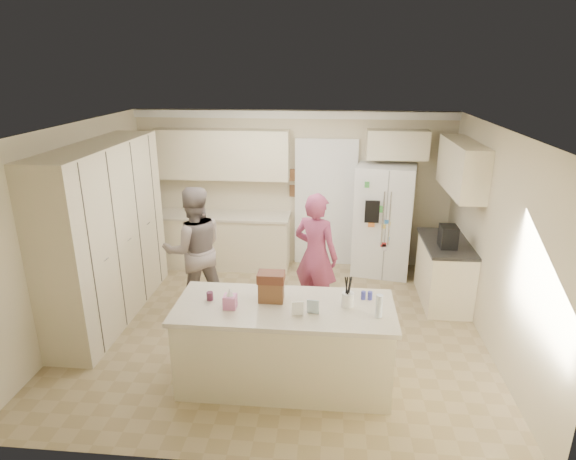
# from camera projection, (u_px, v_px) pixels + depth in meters

# --- Properties ---
(floor) EXTENTS (5.20, 4.60, 0.02)m
(floor) POSITION_uv_depth(u_px,v_px,m) (278.00, 329.00, 6.34)
(floor) COLOR tan
(floor) RESTS_ON ground
(ceiling) EXTENTS (5.20, 4.60, 0.02)m
(ceiling) POSITION_uv_depth(u_px,v_px,m) (276.00, 127.00, 5.48)
(ceiling) COLOR white
(ceiling) RESTS_ON wall_back
(wall_back) EXTENTS (5.20, 0.02, 2.60)m
(wall_back) POSITION_uv_depth(u_px,v_px,m) (293.00, 189.00, 8.09)
(wall_back) COLOR beige
(wall_back) RESTS_ON ground
(wall_front) EXTENTS (5.20, 0.02, 2.60)m
(wall_front) POSITION_uv_depth(u_px,v_px,m) (243.00, 335.00, 3.74)
(wall_front) COLOR beige
(wall_front) RESTS_ON ground
(wall_left) EXTENTS (0.02, 4.60, 2.60)m
(wall_left) POSITION_uv_depth(u_px,v_px,m) (75.00, 229.00, 6.14)
(wall_left) COLOR beige
(wall_left) RESTS_ON ground
(wall_right) EXTENTS (0.02, 4.60, 2.60)m
(wall_right) POSITION_uv_depth(u_px,v_px,m) (496.00, 242.00, 5.68)
(wall_right) COLOR beige
(wall_right) RESTS_ON ground
(crown_back) EXTENTS (5.20, 0.08, 0.12)m
(crown_back) POSITION_uv_depth(u_px,v_px,m) (293.00, 115.00, 7.64)
(crown_back) COLOR white
(crown_back) RESTS_ON wall_back
(pantry_bank) EXTENTS (0.60, 2.60, 2.35)m
(pantry_bank) POSITION_uv_depth(u_px,v_px,m) (106.00, 234.00, 6.34)
(pantry_bank) COLOR beige
(pantry_bank) RESTS_ON floor
(back_base_cab) EXTENTS (2.20, 0.60, 0.88)m
(back_base_cab) POSITION_uv_depth(u_px,v_px,m) (224.00, 241.00, 8.18)
(back_base_cab) COLOR beige
(back_base_cab) RESTS_ON floor
(back_countertop) EXTENTS (2.24, 0.63, 0.04)m
(back_countertop) POSITION_uv_depth(u_px,v_px,m) (223.00, 215.00, 8.02)
(back_countertop) COLOR beige
(back_countertop) RESTS_ON back_base_cab
(back_upper_cab) EXTENTS (2.20, 0.35, 0.80)m
(back_upper_cab) POSITION_uv_depth(u_px,v_px,m) (222.00, 154.00, 7.82)
(back_upper_cab) COLOR beige
(back_upper_cab) RESTS_ON wall_back
(doorway_opening) EXTENTS (0.90, 0.06, 2.10)m
(doorway_opening) POSITION_uv_depth(u_px,v_px,m) (325.00, 205.00, 8.09)
(doorway_opening) COLOR black
(doorway_opening) RESTS_ON floor
(doorway_casing) EXTENTS (1.02, 0.03, 2.22)m
(doorway_casing) POSITION_uv_depth(u_px,v_px,m) (325.00, 205.00, 8.06)
(doorway_casing) COLOR white
(doorway_casing) RESTS_ON floor
(wall_frame_upper) EXTENTS (0.15, 0.02, 0.20)m
(wall_frame_upper) POSITION_uv_depth(u_px,v_px,m) (294.00, 175.00, 7.96)
(wall_frame_upper) COLOR brown
(wall_frame_upper) RESTS_ON wall_back
(wall_frame_lower) EXTENTS (0.15, 0.02, 0.20)m
(wall_frame_lower) POSITION_uv_depth(u_px,v_px,m) (294.00, 191.00, 8.05)
(wall_frame_lower) COLOR brown
(wall_frame_lower) RESTS_ON wall_back
(refrigerator) EXTENTS (1.01, 0.85, 1.80)m
(refrigerator) POSITION_uv_depth(u_px,v_px,m) (383.00, 220.00, 7.77)
(refrigerator) COLOR white
(refrigerator) RESTS_ON floor
(fridge_seam) EXTENTS (0.02, 0.02, 1.78)m
(fridge_seam) POSITION_uv_depth(u_px,v_px,m) (385.00, 227.00, 7.44)
(fridge_seam) COLOR gray
(fridge_seam) RESTS_ON refrigerator
(fridge_dispenser) EXTENTS (0.22, 0.03, 0.35)m
(fridge_dispenser) POSITION_uv_depth(u_px,v_px,m) (372.00, 212.00, 7.36)
(fridge_dispenser) COLOR black
(fridge_dispenser) RESTS_ON refrigerator
(fridge_handle_l) EXTENTS (0.02, 0.02, 0.85)m
(fridge_handle_l) POSITION_uv_depth(u_px,v_px,m) (383.00, 218.00, 7.38)
(fridge_handle_l) COLOR silver
(fridge_handle_l) RESTS_ON refrigerator
(fridge_handle_r) EXTENTS (0.02, 0.02, 0.85)m
(fridge_handle_r) POSITION_uv_depth(u_px,v_px,m) (389.00, 218.00, 7.37)
(fridge_handle_r) COLOR silver
(fridge_handle_r) RESTS_ON refrigerator
(over_fridge_cab) EXTENTS (0.95, 0.35, 0.45)m
(over_fridge_cab) POSITION_uv_depth(u_px,v_px,m) (397.00, 145.00, 7.50)
(over_fridge_cab) COLOR beige
(over_fridge_cab) RESTS_ON wall_back
(right_base_cab) EXTENTS (0.60, 1.20, 0.88)m
(right_base_cab) POSITION_uv_depth(u_px,v_px,m) (444.00, 273.00, 6.93)
(right_base_cab) COLOR beige
(right_base_cab) RESTS_ON floor
(right_countertop) EXTENTS (0.63, 1.24, 0.04)m
(right_countertop) POSITION_uv_depth(u_px,v_px,m) (447.00, 243.00, 6.78)
(right_countertop) COLOR #2D2B28
(right_countertop) RESTS_ON right_base_cab
(right_upper_cab) EXTENTS (0.35, 1.50, 0.70)m
(right_upper_cab) POSITION_uv_depth(u_px,v_px,m) (462.00, 167.00, 6.61)
(right_upper_cab) COLOR beige
(right_upper_cab) RESTS_ON wall_right
(coffee_maker) EXTENTS (0.22, 0.28, 0.30)m
(coffee_maker) POSITION_uv_depth(u_px,v_px,m) (448.00, 237.00, 6.54)
(coffee_maker) COLOR black
(coffee_maker) RESTS_ON right_countertop
(island_base) EXTENTS (2.20, 0.90, 0.88)m
(island_base) POSITION_uv_depth(u_px,v_px,m) (285.00, 346.00, 5.14)
(island_base) COLOR beige
(island_base) RESTS_ON floor
(island_top) EXTENTS (2.28, 0.96, 0.05)m
(island_top) POSITION_uv_depth(u_px,v_px,m) (285.00, 308.00, 4.99)
(island_top) COLOR beige
(island_top) RESTS_ON island_base
(utensil_crock) EXTENTS (0.13, 0.13, 0.15)m
(utensil_crock) POSITION_uv_depth(u_px,v_px,m) (348.00, 299.00, 4.95)
(utensil_crock) COLOR white
(utensil_crock) RESTS_ON island_top
(tissue_box) EXTENTS (0.13, 0.13, 0.14)m
(tissue_box) POSITION_uv_depth(u_px,v_px,m) (230.00, 302.00, 4.91)
(tissue_box) COLOR pink
(tissue_box) RESTS_ON island_top
(tissue_plume) EXTENTS (0.08, 0.08, 0.08)m
(tissue_plume) POSITION_uv_depth(u_px,v_px,m) (230.00, 292.00, 4.88)
(tissue_plume) COLOR white
(tissue_plume) RESTS_ON tissue_box
(dollhouse_body) EXTENTS (0.26, 0.18, 0.22)m
(dollhouse_body) POSITION_uv_depth(u_px,v_px,m) (271.00, 291.00, 5.05)
(dollhouse_body) COLOR brown
(dollhouse_body) RESTS_ON island_top
(dollhouse_roof) EXTENTS (0.28, 0.20, 0.10)m
(dollhouse_roof) POSITION_uv_depth(u_px,v_px,m) (271.00, 277.00, 5.00)
(dollhouse_roof) COLOR #592D1E
(dollhouse_roof) RESTS_ON dollhouse_body
(jam_jar) EXTENTS (0.07, 0.07, 0.09)m
(jam_jar) POSITION_uv_depth(u_px,v_px,m) (210.00, 296.00, 5.09)
(jam_jar) COLOR #59263F
(jam_jar) RESTS_ON island_top
(greeting_card_a) EXTENTS (0.12, 0.06, 0.16)m
(greeting_card_a) POSITION_uv_depth(u_px,v_px,m) (298.00, 308.00, 4.76)
(greeting_card_a) COLOR white
(greeting_card_a) RESTS_ON island_top
(greeting_card_b) EXTENTS (0.12, 0.05, 0.16)m
(greeting_card_b) POSITION_uv_depth(u_px,v_px,m) (313.00, 307.00, 4.79)
(greeting_card_b) COLOR silver
(greeting_card_b) RESTS_ON island_top
(water_bottle) EXTENTS (0.07, 0.07, 0.24)m
(water_bottle) POSITION_uv_depth(u_px,v_px,m) (379.00, 306.00, 4.72)
(water_bottle) COLOR silver
(water_bottle) RESTS_ON island_top
(shaker_salt) EXTENTS (0.05, 0.05, 0.09)m
(shaker_salt) POSITION_uv_depth(u_px,v_px,m) (363.00, 295.00, 5.10)
(shaker_salt) COLOR #34379A
(shaker_salt) RESTS_ON island_top
(shaker_pepper) EXTENTS (0.05, 0.05, 0.09)m
(shaker_pepper) POSITION_uv_depth(u_px,v_px,m) (370.00, 296.00, 5.10)
(shaker_pepper) COLOR #34379A
(shaker_pepper) RESTS_ON island_top
(teen_boy) EXTENTS (1.06, 0.96, 1.77)m
(teen_boy) POSITION_uv_depth(u_px,v_px,m) (195.00, 250.00, 6.59)
(teen_boy) COLOR gray
(teen_boy) RESTS_ON floor
(teen_girl) EXTENTS (0.75, 0.65, 1.73)m
(teen_girl) POSITION_uv_depth(u_px,v_px,m) (316.00, 256.00, 6.44)
(teen_girl) COLOR #A03F7D
(teen_girl) RESTS_ON floor
(fridge_magnets) EXTENTS (0.76, 0.02, 1.44)m
(fridge_magnets) POSITION_uv_depth(u_px,v_px,m) (385.00, 228.00, 7.43)
(fridge_magnets) COLOR tan
(fridge_magnets) RESTS_ON refrigerator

